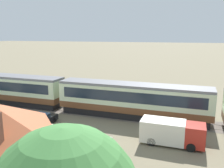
{
  "coord_description": "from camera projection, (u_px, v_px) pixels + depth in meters",
  "views": [
    {
      "loc": [
        -2.23,
        -27.35,
        10.13
      ],
      "look_at": [
        -13.6,
        5.07,
        2.98
      ],
      "focal_mm": 38.0,
      "sensor_mm": 36.0,
      "label": 1
    }
  ],
  "objects": [
    {
      "name": "ground_plane",
      "position": [
        211.0,
        127.0,
        26.61
      ],
      "size": [
        600.0,
        600.0,
        0.0
      ],
      "primitive_type": "plane",
      "color": "#7A7056"
    },
    {
      "name": "passenger_train",
      "position": [
        134.0,
        99.0,
        29.11
      ],
      "size": [
        58.45,
        3.16,
        4.29
      ],
      "color": "brown",
      "rests_on": "ground_plane"
    },
    {
      "name": "delivery_truck_red",
      "position": [
        172.0,
        132.0,
        22.17
      ],
      "size": [
        5.84,
        2.21,
        2.27
      ],
      "color": "#B2281E",
      "rests_on": "ground_plane"
    },
    {
      "name": "railway_track",
      "position": [
        137.0,
        118.0,
        29.47
      ],
      "size": [
        134.19,
        3.6,
        0.04
      ],
      "color": "#665B51",
      "rests_on": "ground_plane"
    },
    {
      "name": "parked_car_black",
      "position": [
        40.0,
        121.0,
        26.77
      ],
      "size": [
        2.32,
        4.58,
        1.31
      ],
      "rotation": [
        0.0,
        0.0,
        1.52
      ],
      "color": "black",
      "rests_on": "ground_plane"
    }
  ]
}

